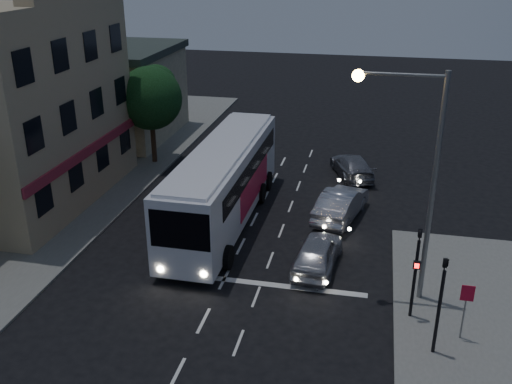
% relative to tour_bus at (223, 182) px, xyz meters
% --- Properties ---
extents(ground, '(120.00, 120.00, 0.00)m').
position_rel_tour_bus_xyz_m(ground, '(1.48, -7.51, -2.18)').
color(ground, black).
extents(sidewalk_far, '(12.00, 50.00, 0.12)m').
position_rel_tour_bus_xyz_m(sidewalk_far, '(-11.52, 0.49, -2.12)').
color(sidewalk_far, slate).
rests_on(sidewalk_far, ground).
extents(road_markings, '(8.00, 30.55, 0.01)m').
position_rel_tour_bus_xyz_m(road_markings, '(2.77, -4.20, -2.17)').
color(road_markings, silver).
rests_on(road_markings, ground).
extents(tour_bus, '(3.12, 13.17, 4.03)m').
position_rel_tour_bus_xyz_m(tour_bus, '(0.00, 0.00, 0.00)').
color(tour_bus, white).
rests_on(tour_bus, ground).
extents(car_suv, '(2.13, 4.43, 1.46)m').
position_rel_tour_bus_xyz_m(car_suv, '(5.20, -3.71, -1.45)').
color(car_suv, '#B3B2BB').
rests_on(car_suv, ground).
extents(car_sedan_a, '(2.74, 5.07, 1.59)m').
position_rel_tour_bus_xyz_m(car_sedan_a, '(5.83, 1.64, -1.39)').
color(car_sedan_a, '#AFB0BB').
rests_on(car_sedan_a, ground).
extents(car_sedan_b, '(3.28, 4.98, 1.34)m').
position_rel_tour_bus_xyz_m(car_sedan_b, '(6.05, 7.77, -1.51)').
color(car_sedan_b, gray).
rests_on(car_sedan_b, ground).
extents(traffic_signal_main, '(0.25, 0.35, 4.10)m').
position_rel_tour_bus_xyz_m(traffic_signal_main, '(9.08, -6.73, 0.24)').
color(traffic_signal_main, black).
rests_on(traffic_signal_main, sidewalk_near).
extents(traffic_signal_side, '(0.18, 0.15, 4.10)m').
position_rel_tour_bus_xyz_m(traffic_signal_side, '(9.78, -8.71, 0.24)').
color(traffic_signal_side, black).
rests_on(traffic_signal_side, sidewalk_near).
extents(regulatory_sign, '(0.45, 0.12, 2.20)m').
position_rel_tour_bus_xyz_m(regulatory_sign, '(10.78, -7.74, -0.58)').
color(regulatory_sign, slate).
rests_on(regulatory_sign, sidewalk_near).
extents(streetlight, '(3.32, 0.44, 9.00)m').
position_rel_tour_bus_xyz_m(streetlight, '(8.83, -5.31, 3.55)').
color(streetlight, slate).
rests_on(streetlight, sidewalk_near).
extents(low_building_north, '(9.40, 9.40, 6.50)m').
position_rel_tour_bus_xyz_m(low_building_north, '(-12.02, 12.49, 1.21)').
color(low_building_north, gray).
rests_on(low_building_north, sidewalk_far).
extents(street_tree, '(4.00, 4.00, 6.20)m').
position_rel_tour_bus_xyz_m(street_tree, '(-6.72, 7.52, 2.32)').
color(street_tree, black).
rests_on(street_tree, sidewalk_far).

